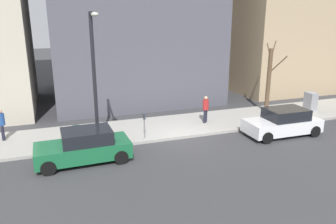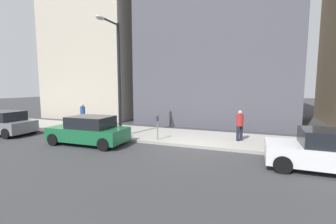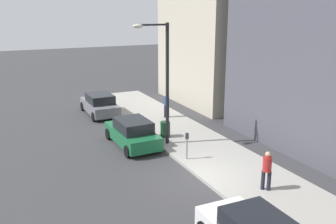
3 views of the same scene
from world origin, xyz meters
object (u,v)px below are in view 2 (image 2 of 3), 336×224
object	(u,v)px
parked_car_white	(330,151)
pedestrian_near_meter	(240,124)
trash_bin	(109,127)
pedestrian_midblock	(83,113)
streetlamp	(116,70)
parked_car_grey	(3,123)
parking_meter	(157,125)
parked_car_green	(89,131)

from	to	relation	value
parked_car_white	pedestrian_near_meter	xyz separation A→B (m)	(3.09, 3.29, 0.35)
trash_bin	pedestrian_midblock	bearing A→B (deg)	63.59
streetlamp	trash_bin	distance (m)	3.62
parked_car_grey	trash_bin	size ratio (longest dim) A/B	4.69
parked_car_grey	streetlamp	bearing A→B (deg)	-80.60
parked_car_grey	pedestrian_near_meter	distance (m)	14.76
parking_meter	streetlamp	xyz separation A→B (m)	(-0.17, 2.44, 3.04)
parking_meter	trash_bin	distance (m)	3.51
streetlamp	parked_car_white	bearing A→B (deg)	-98.80
parked_car_white	pedestrian_midblock	xyz separation A→B (m)	(3.97, 14.66, 0.35)
parked_car_white	parked_car_green	distance (m)	10.84
parked_car_white	streetlamp	xyz separation A→B (m)	(1.55, 9.99, 3.28)
parked_car_grey	pedestrian_midblock	size ratio (longest dim) A/B	2.54
parked_car_grey	parked_car_white	bearing A→B (deg)	-91.19
parked_car_green	pedestrian_near_meter	distance (m)	8.14
pedestrian_near_meter	pedestrian_midblock	xyz separation A→B (m)	(0.88, 11.36, 0.00)
pedestrian_midblock	pedestrian_near_meter	bearing A→B (deg)	77.11
streetlamp	pedestrian_midblock	xyz separation A→B (m)	(2.43, 4.66, -2.93)
parked_car_green	parking_meter	world-z (taller)	parked_car_green
parking_meter	trash_bin	bearing A→B (deg)	82.59
streetlamp	pedestrian_midblock	distance (m)	6.02
parked_car_white	parked_car_green	xyz separation A→B (m)	(0.09, 10.84, 0.00)
streetlamp	trash_bin	size ratio (longest dim) A/B	7.22
parked_car_green	streetlamp	world-z (taller)	streetlamp
pedestrian_near_meter	parking_meter	bearing A→B (deg)	152.06
parked_car_white	parking_meter	bearing A→B (deg)	77.88
parked_car_green	trash_bin	xyz separation A→B (m)	(2.08, 0.17, -0.14)
streetlamp	pedestrian_midblock	bearing A→B (deg)	62.50
trash_bin	streetlamp	bearing A→B (deg)	-121.25
parked_car_white	parked_car_green	world-z (taller)	same
parked_car_grey	streetlamp	world-z (taller)	streetlamp
streetlamp	pedestrian_near_meter	xyz separation A→B (m)	(1.55, -6.70, -2.93)
parked_car_grey	trash_bin	distance (m)	7.03
streetlamp	trash_bin	bearing A→B (deg)	58.75
parking_meter	pedestrian_near_meter	bearing A→B (deg)	-72.03
parked_car_white	pedestrian_midblock	world-z (taller)	pedestrian_midblock
parking_meter	pedestrian_near_meter	xyz separation A→B (m)	(1.38, -4.26, 0.11)
parked_car_green	pedestrian_midblock	world-z (taller)	pedestrian_midblock
parked_car_grey	trash_bin	bearing A→B (deg)	-74.19
parked_car_green	pedestrian_midblock	size ratio (longest dim) A/B	2.56
parked_car_white	parked_car_grey	bearing A→B (deg)	90.12
pedestrian_near_meter	pedestrian_midblock	world-z (taller)	same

